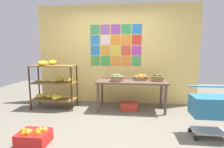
# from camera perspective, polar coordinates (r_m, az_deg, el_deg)

# --- Properties ---
(ground) EXTENTS (9.26, 9.26, 0.00)m
(ground) POSITION_cam_1_polar(r_m,az_deg,el_deg) (3.34, -1.28, -17.38)
(ground) COLOR slate
(back_wall_with_art) EXTENTS (4.26, 0.07, 2.61)m
(back_wall_with_art) POSITION_cam_1_polar(r_m,az_deg,el_deg) (4.68, 1.37, 6.41)
(back_wall_with_art) COLOR #EFCF71
(back_wall_with_art) RESTS_ON ground
(banana_shelf_unit) EXTENTS (1.06, 0.59, 1.18)m
(banana_shelf_unit) POSITION_cam_1_polar(r_m,az_deg,el_deg) (4.50, -18.40, -2.76)
(banana_shelf_unit) COLOR #2F230F
(banana_shelf_unit) RESTS_ON ground
(display_table) EXTENTS (1.63, 0.68, 0.71)m
(display_table) POSITION_cam_1_polar(r_m,az_deg,el_deg) (4.17, 6.36, -3.26)
(display_table) COLOR brown
(display_table) RESTS_ON ground
(fruit_basket_centre) EXTENTS (0.34, 0.34, 0.14)m
(fruit_basket_centre) POSITION_cam_1_polar(r_m,az_deg,el_deg) (4.25, 9.47, -1.11)
(fruit_basket_centre) COLOR olive
(fruit_basket_centre) RESTS_ON display_table
(fruit_basket_back_right) EXTENTS (0.31, 0.31, 0.18)m
(fruit_basket_back_right) POSITION_cam_1_polar(r_m,az_deg,el_deg) (4.02, 1.72, -1.29)
(fruit_basket_back_right) COLOR #8B6A4A
(fruit_basket_back_right) RESTS_ON display_table
(fruit_basket_right) EXTENTS (0.30, 0.30, 0.17)m
(fruit_basket_right) POSITION_cam_1_polar(r_m,az_deg,el_deg) (4.19, 14.83, -1.13)
(fruit_basket_right) COLOR olive
(fruit_basket_right) RESTS_ON display_table
(produce_crate_under_table) EXTENTS (0.39, 0.32, 0.18)m
(produce_crate_under_table) POSITION_cam_1_polar(r_m,az_deg,el_deg) (4.28, 5.59, -10.43)
(produce_crate_under_table) COLOR red
(produce_crate_under_table) RESTS_ON ground
(orange_crate_foreground) EXTENTS (0.45, 0.36, 0.26)m
(orange_crate_foreground) POSITION_cam_1_polar(r_m,az_deg,el_deg) (3.05, -24.26, -18.27)
(orange_crate_foreground) COLOR red
(orange_crate_foreground) RESTS_ON ground
(shopping_cart) EXTENTS (0.60, 0.42, 0.82)m
(shopping_cart) POSITION_cam_1_polar(r_m,az_deg,el_deg) (3.28, 29.67, -9.80)
(shopping_cart) COLOR black
(shopping_cart) RESTS_ON ground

